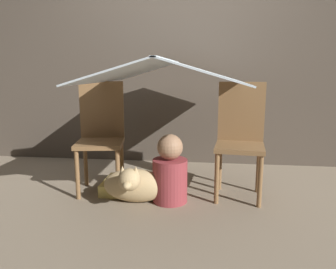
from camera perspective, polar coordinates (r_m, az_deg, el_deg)
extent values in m
plane|color=gray|center=(2.71, -0.35, -11.41)|extent=(8.80, 8.80, 0.00)
cube|color=#4C4238|center=(3.68, 1.99, 14.43)|extent=(7.00, 0.05, 2.50)
cylinder|color=brown|center=(2.77, -15.51, -6.79)|extent=(0.04, 0.04, 0.41)
cylinder|color=brown|center=(2.71, -8.70, -6.87)|extent=(0.04, 0.04, 0.41)
cylinder|color=brown|center=(3.07, -14.15, -4.93)|extent=(0.04, 0.04, 0.41)
cylinder|color=brown|center=(3.02, -8.04, -4.96)|extent=(0.04, 0.04, 0.41)
cube|color=brown|center=(2.83, -11.78, -1.52)|extent=(0.44, 0.44, 0.04)
cube|color=brown|center=(2.96, -11.44, 4.27)|extent=(0.38, 0.09, 0.50)
cylinder|color=brown|center=(2.61, 8.48, -7.59)|extent=(0.04, 0.04, 0.41)
cylinder|color=brown|center=(2.61, 15.74, -7.91)|extent=(0.04, 0.04, 0.41)
cylinder|color=brown|center=(2.92, 9.01, -5.56)|extent=(0.04, 0.04, 0.41)
cylinder|color=brown|center=(2.92, 15.46, -5.84)|extent=(0.04, 0.04, 0.41)
cube|color=brown|center=(2.70, 12.37, -2.16)|extent=(0.42, 0.42, 0.04)
cube|color=brown|center=(2.83, 12.64, 3.91)|extent=(0.38, 0.07, 0.50)
cube|color=silver|center=(2.69, -6.29, 10.88)|extent=(0.59, 1.48, 0.18)
cube|color=silver|center=(2.62, 6.45, 10.87)|extent=(0.59, 1.48, 0.18)
cube|color=silver|center=(2.64, 0.00, 12.80)|extent=(0.04, 1.48, 0.01)
cylinder|color=maroon|center=(2.63, 0.34, -8.02)|extent=(0.28, 0.28, 0.35)
sphere|color=#9E7556|center=(2.56, 0.35, -2.20)|extent=(0.20, 0.20, 0.20)
ellipsoid|color=tan|center=(2.65, -5.70, -8.82)|extent=(0.52, 0.20, 0.27)
sphere|color=tan|center=(2.43, -6.74, -7.82)|extent=(0.17, 0.17, 0.17)
ellipsoid|color=tan|center=(2.37, -7.16, -8.78)|extent=(0.07, 0.08, 0.06)
cone|color=tan|center=(2.43, -7.94, -6.25)|extent=(0.06, 0.06, 0.08)
cone|color=tan|center=(2.40, -5.60, -6.37)|extent=(0.06, 0.06, 0.08)
cube|color=#E5CC66|center=(2.90, -6.34, -8.84)|extent=(0.48, 0.38, 0.10)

